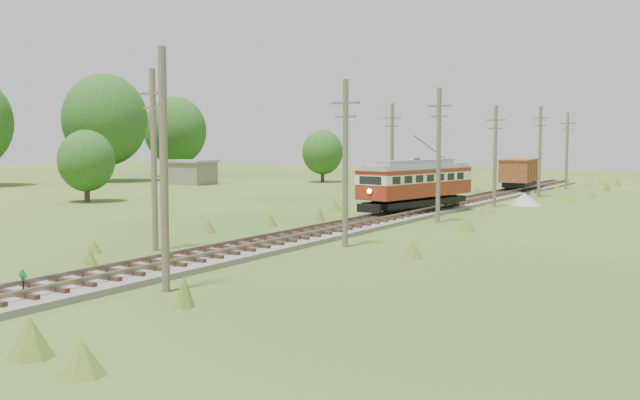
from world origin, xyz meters
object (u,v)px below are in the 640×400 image
Objects in this scene: switch_marker at (23,281)px; streetcar at (417,181)px; gravel_pile at (525,200)px; gondola at (520,172)px.

switch_marker is 0.09× the size of streetcar.
gravel_pile is at bearing 78.14° from streetcar.
streetcar is 1.27× the size of gondola.
gravel_pile is (4.80, 12.08, -2.03)m from streetcar.
gravel_pile is at bearing 83.72° from switch_marker.
gondola reaches higher than switch_marker.
switch_marker reaches higher than gravel_pile.
streetcar is at bearing 89.66° from switch_marker.
switch_marker is 33.39m from streetcar.
streetcar is at bearing -111.67° from gravel_pile.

